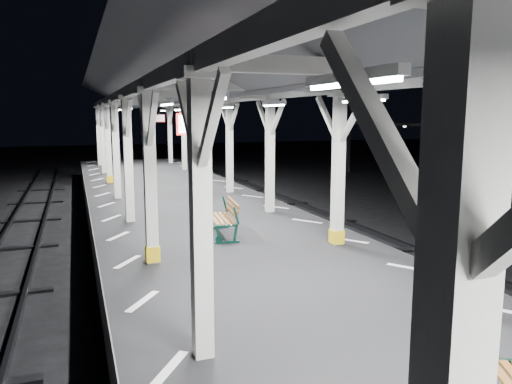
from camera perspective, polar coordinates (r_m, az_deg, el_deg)
ground at (r=8.96m, az=3.82°, el=-16.41°), size 120.00×120.00×0.00m
platform at (r=8.76m, az=3.85°, el=-13.45°), size 6.00×50.00×1.00m
hazard_stripes_left at (r=7.96m, az=-12.84°, el=-12.08°), size 1.00×48.00×0.01m
hazard_stripes_right at (r=9.79m, az=17.27°, el=-8.29°), size 1.00×48.00×0.01m
track_right at (r=11.73m, az=27.22°, el=-10.77°), size 2.20×60.00×0.16m
canopy at (r=8.12m, az=4.22°, el=14.09°), size 5.40×49.00×4.65m
bench_mid at (r=11.73m, az=-3.52°, el=-2.88°), size 0.75×1.59×0.83m
bench_far at (r=17.45m, az=-6.23°, el=0.87°), size 0.71×1.52×0.80m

